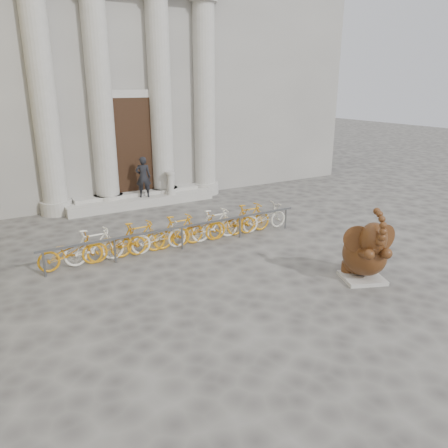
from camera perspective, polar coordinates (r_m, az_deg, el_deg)
ground at (r=10.34m, az=7.54°, el=-9.56°), size 80.00×80.00×0.00m
classical_building at (r=22.87m, az=-16.76°, el=20.36°), size 22.00×10.70×12.00m
entrance_steps at (r=18.13m, az=-10.81°, el=3.04°), size 6.00×1.20×0.36m
elephant_statue at (r=11.38m, az=17.98°, el=-3.71°), size 1.34×1.57×1.98m
bike_rack at (r=13.21m, az=-5.97°, el=-0.91°), size 8.15×0.53×1.00m
pedestrian at (r=17.75m, az=-10.50°, el=6.06°), size 0.69×0.55×1.64m
balustrade_post at (r=18.13m, az=-7.03°, el=5.23°), size 0.38×0.38×0.94m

